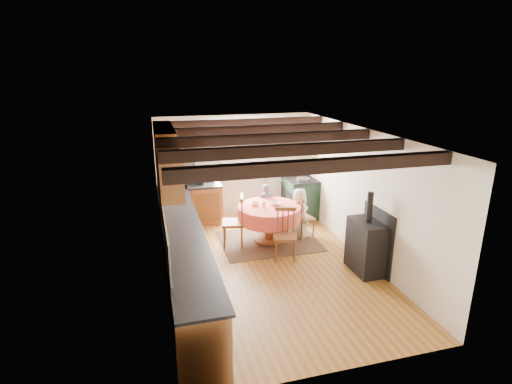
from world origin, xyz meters
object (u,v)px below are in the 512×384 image
object	(u,v)px
chair_near	(285,235)
cup	(264,205)
child_far	(266,207)
dining_table	(269,224)
cast_iron_stove	(367,233)
aga_range	(299,196)
child_right	(299,213)
chair_right	(304,217)
chair_left	(233,221)

from	to	relation	value
chair_near	cup	size ratio (longest dim) A/B	9.68
child_far	cup	bearing A→B (deg)	62.87
chair_near	cup	world-z (taller)	chair_near
dining_table	cast_iron_stove	distance (m)	2.09
cup	cast_iron_stove	bearing A→B (deg)	-49.96
aga_range	child_right	xyz separation A→B (m)	(-0.46, -1.21, 0.05)
chair_near	child_far	xyz separation A→B (m)	(0.05, 1.44, 0.05)
cast_iron_stove	cup	world-z (taller)	cast_iron_stove
chair_right	aga_range	bearing A→B (deg)	-28.08
child_far	aga_range	bearing A→B (deg)	-153.39
cast_iron_stove	child_far	bearing A→B (deg)	116.90
chair_right	child_far	size ratio (longest dim) A/B	0.84
cast_iron_stove	child_right	world-z (taller)	cast_iron_stove
cast_iron_stove	cup	xyz separation A→B (m)	(-1.37, 1.63, 0.09)
chair_left	cup	distance (m)	0.69
dining_table	chair_near	size ratio (longest dim) A/B	1.32
chair_near	chair_left	distance (m)	1.16
dining_table	chair_near	xyz separation A→B (m)	(0.06, -0.83, 0.10)
child_far	chair_near	bearing A→B (deg)	80.90
dining_table	chair_near	world-z (taller)	chair_near
cast_iron_stove	aga_range	bearing A→B (deg)	92.15
child_far	cup	world-z (taller)	child_far
dining_table	aga_range	size ratio (longest dim) A/B	1.23
dining_table	child_right	bearing A→B (deg)	6.77
dining_table	child_far	size ratio (longest dim) A/B	1.20
chair_right	chair_left	bearing A→B (deg)	79.60
chair_left	child_far	world-z (taller)	child_far
aga_range	cast_iron_stove	bearing A→B (deg)	-87.85
chair_near	aga_range	xyz separation A→B (m)	(1.08, 2.12, -0.01)
dining_table	chair_right	bearing A→B (deg)	3.58
cup	aga_range	bearing A→B (deg)	46.14
chair_left	aga_range	size ratio (longest dim) A/B	1.01
chair_near	aga_range	size ratio (longest dim) A/B	0.93
chair_right	aga_range	xyz separation A→B (m)	(0.36, 1.25, 0.03)
aga_range	child_right	size ratio (longest dim) A/B	0.98
dining_table	chair_right	xyz separation A→B (m)	(0.77, 0.05, 0.06)
child_far	cup	distance (m)	0.72
chair_left	chair_right	bearing A→B (deg)	104.66
cast_iron_stove	child_right	xyz separation A→B (m)	(-0.57, 1.72, -0.20)
chair_near	child_right	xyz separation A→B (m)	(0.62, 0.91, 0.05)
child_far	cup	size ratio (longest dim) A/B	10.59
cup	child_right	bearing A→B (deg)	6.75
chair_left	cast_iron_stove	xyz separation A→B (m)	(2.00, -1.65, 0.20)
chair_right	chair_near	bearing A→B (deg)	128.92
chair_right	cup	distance (m)	0.97
chair_right	child_right	size ratio (longest dim) A/B	0.84
dining_table	chair_left	bearing A→B (deg)	179.12
child_right	cup	xyz separation A→B (m)	(-0.80, -0.09, 0.28)
cast_iron_stove	cup	bearing A→B (deg)	130.04
chair_left	chair_right	distance (m)	1.52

